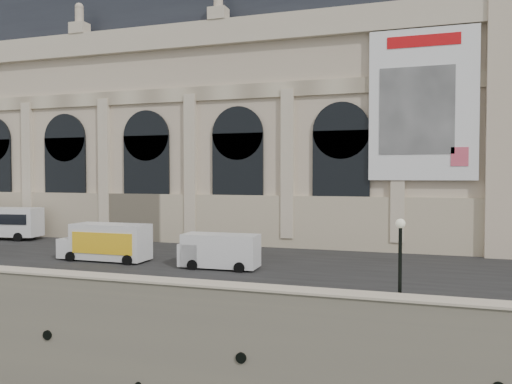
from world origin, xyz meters
TOP-DOWN VIEW (x-y plane):
  - quay at (0.00, 35.00)m, footprint 160.00×70.00m
  - street at (0.00, 14.00)m, footprint 160.00×24.00m
  - parapet at (0.00, 0.60)m, footprint 160.00×1.40m
  - museum at (-5.98, 30.86)m, footprint 69.00×18.70m
  - van_c at (8.44, 10.26)m, footprint 5.88×2.55m
  - box_truck at (-1.25, 10.61)m, footprint 7.54×2.74m
  - lamp_right at (21.73, 2.06)m, footprint 0.49×0.49m

SIDE VIEW (x-z plane):
  - quay at x=0.00m, z-range 0.00..6.00m
  - street at x=0.00m, z-range 6.00..6.06m
  - parapet at x=0.00m, z-range 6.01..7.22m
  - van_c at x=8.44m, z-range 6.03..8.62m
  - box_truck at x=-1.25m, z-range 6.01..9.04m
  - lamp_right at x=21.73m, z-range 5.99..10.77m
  - museum at x=-5.98m, z-range 5.17..34.27m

